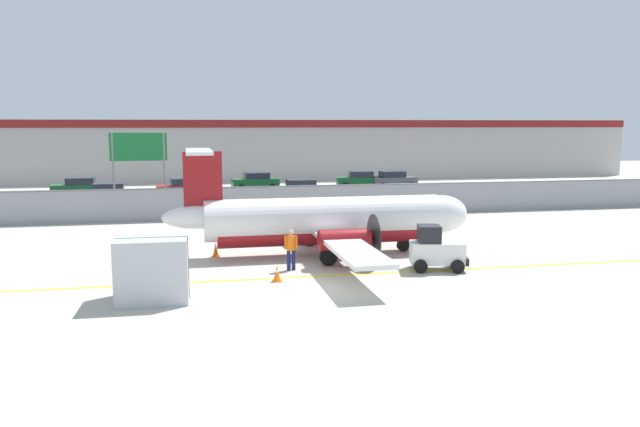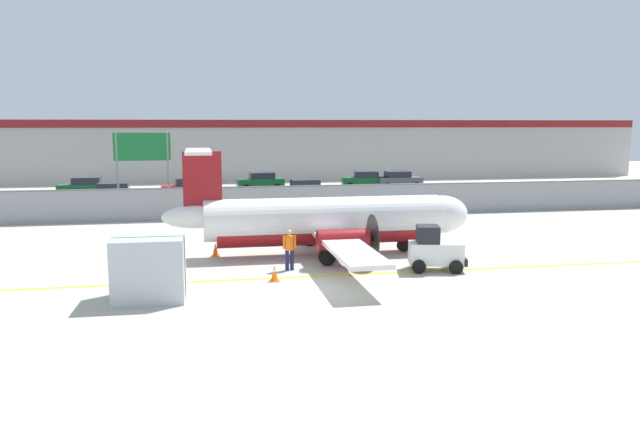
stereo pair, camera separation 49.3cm
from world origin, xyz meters
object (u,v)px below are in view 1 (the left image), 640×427
at_px(parked_car_0, 79,187).
at_px(parked_car_5, 360,180).
at_px(traffic_cone_far_left, 216,250).
at_px(cargo_container, 153,269).
at_px(traffic_cone_near_right, 425,240).
at_px(parked_car_6, 393,180).
at_px(parked_car_1, 110,194).
at_px(traffic_cone_far_right, 277,273).
at_px(parked_car_3, 256,181).
at_px(ground_crew_worker, 291,248).
at_px(parked_car_4, 302,190).
at_px(traffic_cone_near_left, 183,282).
at_px(commuter_airplane, 330,221).
at_px(baggage_tug, 436,250).
at_px(highway_sign, 139,154).
at_px(parked_car_2, 183,188).

relative_size(parked_car_0, parked_car_5, 0.97).
bearing_deg(traffic_cone_far_left, cargo_container, -109.23).
xyz_separation_m(traffic_cone_near_right, parked_car_6, (7.17, 26.86, 0.58)).
xyz_separation_m(parked_car_1, parked_car_5, (21.36, 7.94, 0.00)).
distance_m(parked_car_5, parked_car_6, 3.18).
xyz_separation_m(traffic_cone_far_right, parked_car_3, (2.47, 33.23, 0.58)).
bearing_deg(parked_car_5, ground_crew_worker, 77.83).
distance_m(parked_car_0, parked_car_4, 18.47).
bearing_deg(cargo_container, traffic_cone_near_left, 46.66).
height_order(ground_crew_worker, parked_car_5, same).
bearing_deg(parked_car_3, parked_car_4, 106.11).
relative_size(ground_crew_worker, traffic_cone_near_right, 2.66).
xyz_separation_m(traffic_cone_near_right, parked_car_5, (4.04, 27.38, 0.58)).
bearing_deg(parked_car_4, commuter_airplane, -98.32).
relative_size(baggage_tug, highway_sign, 0.46).
relative_size(baggage_tug, traffic_cone_far_right, 3.94).
distance_m(traffic_cone_near_right, highway_sign, 19.89).
xyz_separation_m(commuter_airplane, parked_car_1, (-12.25, 20.44, -0.71)).
xyz_separation_m(commuter_airplane, parked_car_6, (12.24, 27.86, -0.71)).
bearing_deg(traffic_cone_far_left, parked_car_6, 57.37).
xyz_separation_m(ground_crew_worker, highway_sign, (-7.32, 16.70, 3.19)).
xyz_separation_m(parked_car_0, parked_car_2, (8.40, -2.31, 0.00)).
relative_size(commuter_airplane, parked_car_0, 3.76).
distance_m(parked_car_3, parked_car_4, 8.53).
bearing_deg(traffic_cone_near_left, parked_car_2, 90.71).
bearing_deg(highway_sign, traffic_cone_far_right, -70.61).
height_order(traffic_cone_near_right, traffic_cone_far_left, same).
height_order(ground_crew_worker, traffic_cone_far_right, ground_crew_worker).
height_order(commuter_airplane, ground_crew_worker, commuter_airplane).
height_order(ground_crew_worker, parked_car_4, same).
distance_m(traffic_cone_far_left, traffic_cone_far_right, 5.54).
xyz_separation_m(baggage_tug, traffic_cone_far_right, (-6.74, -0.60, -0.54)).
height_order(cargo_container, highway_sign, highway_sign).
relative_size(parked_car_2, parked_car_3, 1.01).
distance_m(traffic_cone_near_left, parked_car_0, 32.43).
distance_m(traffic_cone_far_right, highway_sign, 19.93).
xyz_separation_m(ground_crew_worker, traffic_cone_far_right, (-0.82, -1.75, -0.64)).
bearing_deg(parked_car_4, traffic_cone_near_right, -83.94).
xyz_separation_m(traffic_cone_far_left, parked_car_3, (4.63, 28.13, 0.58)).
relative_size(cargo_container, highway_sign, 0.44).
distance_m(baggage_tug, cargo_container, 11.51).
height_order(traffic_cone_near_left, traffic_cone_near_right, same).
bearing_deg(highway_sign, parked_car_0, 115.63).
distance_m(parked_car_3, highway_sign, 17.59).
height_order(cargo_container, parked_car_2, cargo_container).
distance_m(parked_car_2, parked_car_5, 16.75).
xyz_separation_m(baggage_tug, traffic_cone_far_left, (-8.90, 4.50, -0.54)).
relative_size(baggage_tug, parked_car_5, 0.57).
bearing_deg(baggage_tug, ground_crew_worker, -177.64).
bearing_deg(parked_car_4, traffic_cone_far_right, -104.00).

